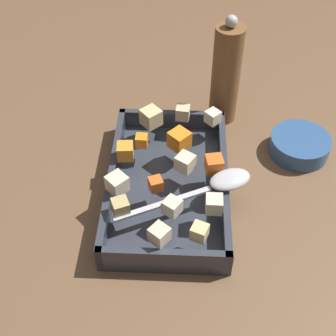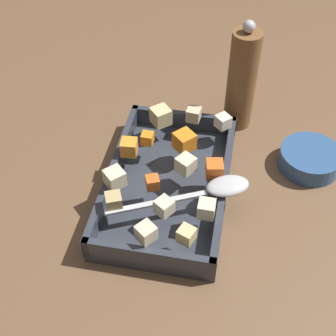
{
  "view_description": "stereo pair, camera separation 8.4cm",
  "coord_description": "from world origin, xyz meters",
  "px_view_note": "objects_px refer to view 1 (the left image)",
  "views": [
    {
      "loc": [
        -0.6,
        -0.02,
        0.67
      ],
      "look_at": [
        -0.02,
        0.0,
        0.06
      ],
      "focal_mm": 50.57,
      "sensor_mm": 36.0,
      "label": 1
    },
    {
      "loc": [
        -0.59,
        -0.11,
        0.67
      ],
      "look_at": [
        -0.02,
        0.0,
        0.06
      ],
      "focal_mm": 50.57,
      "sensor_mm": 36.0,
      "label": 2
    }
  ],
  "objects_px": {
    "baking_dish": "(168,186)",
    "serving_spoon": "(223,182)",
    "small_prep_bowl": "(300,145)",
    "pepper_mill": "(226,74)"
  },
  "relations": [
    {
      "from": "baking_dish",
      "to": "serving_spoon",
      "type": "relative_size",
      "value": 1.47
    },
    {
      "from": "baking_dish",
      "to": "small_prep_bowl",
      "type": "height_order",
      "value": "baking_dish"
    },
    {
      "from": "pepper_mill",
      "to": "small_prep_bowl",
      "type": "bearing_deg",
      "value": -125.36
    },
    {
      "from": "small_prep_bowl",
      "to": "serving_spoon",
      "type": "bearing_deg",
      "value": 132.16
    },
    {
      "from": "pepper_mill",
      "to": "small_prep_bowl",
      "type": "xyz_separation_m",
      "value": [
        -0.11,
        -0.15,
        -0.09
      ]
    },
    {
      "from": "baking_dish",
      "to": "small_prep_bowl",
      "type": "relative_size",
      "value": 2.96
    },
    {
      "from": "serving_spoon",
      "to": "baking_dish",
      "type": "bearing_deg",
      "value": -42.04
    },
    {
      "from": "serving_spoon",
      "to": "pepper_mill",
      "type": "bearing_deg",
      "value": -118.05
    },
    {
      "from": "pepper_mill",
      "to": "baking_dish",
      "type": "bearing_deg",
      "value": 154.38
    },
    {
      "from": "serving_spoon",
      "to": "pepper_mill",
      "type": "height_order",
      "value": "pepper_mill"
    }
  ]
}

